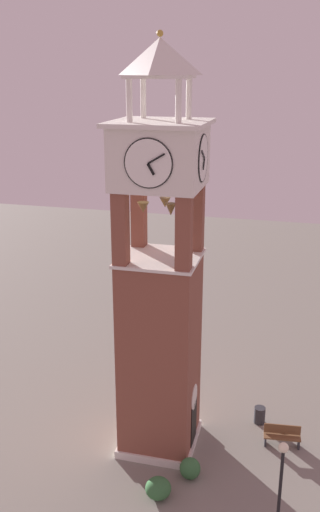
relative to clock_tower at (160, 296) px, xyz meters
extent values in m
plane|color=gray|center=(0.00, 0.00, -7.05)|extent=(80.00, 80.00, 0.00)
cube|color=brown|center=(0.00, 0.00, -2.74)|extent=(2.99, 2.99, 8.62)
cube|color=silver|center=(0.00, 0.00, -6.87)|extent=(3.19, 3.19, 0.35)
cube|color=black|center=(0.00, -1.51, -5.90)|extent=(1.10, 0.04, 2.20)
cylinder|color=silver|center=(0.00, -1.51, -4.50)|extent=(1.10, 0.04, 1.10)
cube|color=brown|center=(-1.21, -1.21, 3.03)|extent=(0.56, 0.56, 2.92)
cube|color=brown|center=(1.21, -1.21, 3.03)|extent=(0.56, 0.56, 2.92)
cube|color=brown|center=(-1.21, 1.22, 3.03)|extent=(0.56, 0.56, 2.92)
cube|color=brown|center=(1.21, 1.22, 3.03)|extent=(0.56, 0.56, 2.92)
cube|color=silver|center=(0.00, 0.00, 1.63)|extent=(3.15, 3.15, 0.12)
cone|color=brown|center=(0.67, -0.03, 3.74)|extent=(0.44, 0.44, 0.40)
cone|color=brown|center=(-0.35, 0.57, 3.74)|extent=(0.45, 0.45, 0.41)
cone|color=brown|center=(-0.42, -0.53, 3.74)|extent=(0.41, 0.41, 0.47)
cube|color=silver|center=(0.00, 0.00, 5.64)|extent=(3.23, 3.23, 2.31)
cylinder|color=white|center=(0.00, -1.63, 5.64)|extent=(1.75, 0.05, 1.75)
torus|color=black|center=(0.00, -1.63, 5.64)|extent=(1.78, 0.06, 1.78)
cube|color=black|center=(-0.11, -1.69, 5.45)|extent=(0.30, 0.03, 0.42)
cube|color=black|center=(-0.30, -1.69, 5.82)|extent=(0.63, 0.03, 0.41)
cylinder|color=white|center=(0.00, 1.64, 5.64)|extent=(1.75, 0.05, 1.75)
torus|color=black|center=(0.00, 1.64, 5.64)|extent=(1.78, 0.06, 1.78)
cube|color=black|center=(-0.11, 1.70, 5.45)|extent=(0.30, 0.03, 0.42)
cube|color=black|center=(-0.30, 1.70, 5.82)|extent=(0.63, 0.03, 0.41)
cylinder|color=white|center=(-1.63, 0.00, 5.64)|extent=(0.05, 1.75, 1.75)
torus|color=black|center=(-1.63, 0.00, 5.64)|extent=(0.06, 1.78, 1.78)
cube|color=black|center=(-1.69, -0.11, 5.45)|extent=(0.03, 0.30, 0.42)
cube|color=black|center=(-1.69, -0.30, 5.82)|extent=(0.03, 0.63, 0.41)
cylinder|color=white|center=(1.63, 0.00, 5.64)|extent=(0.05, 1.75, 1.75)
torus|color=black|center=(1.63, 0.00, 5.64)|extent=(0.06, 1.78, 1.78)
cube|color=black|center=(1.69, -0.11, 5.45)|extent=(0.03, 0.30, 0.42)
cube|color=black|center=(1.69, -0.30, 5.82)|extent=(0.03, 0.63, 0.41)
cube|color=silver|center=(0.00, 0.00, 6.87)|extent=(3.59, 3.59, 0.16)
cylinder|color=silver|center=(-0.89, -0.89, 7.69)|extent=(0.22, 0.22, 1.47)
cylinder|color=silver|center=(0.89, -0.89, 7.69)|extent=(0.22, 0.22, 1.47)
cylinder|color=silver|center=(-0.89, 0.89, 7.69)|extent=(0.22, 0.22, 1.47)
cylinder|color=silver|center=(0.89, 0.89, 7.69)|extent=(0.22, 0.22, 1.47)
cube|color=silver|center=(0.00, 0.00, 8.48)|extent=(2.22, 2.22, 0.12)
pyramid|color=silver|center=(0.00, 0.00, 9.18)|extent=(2.22, 2.22, 1.27)
sphere|color=#B79338|center=(0.00, 0.00, 9.93)|extent=(0.24, 0.24, 0.24)
cube|color=brown|center=(1.08, -5.27, -6.60)|extent=(0.60, 1.64, 0.06)
cube|color=brown|center=(1.27, -5.25, -6.32)|extent=(0.22, 1.60, 0.44)
cube|color=#2D2D33|center=(1.16, -5.98, -6.84)|extent=(0.40, 0.12, 0.42)
cube|color=#2D2D33|center=(1.01, -4.55, -6.84)|extent=(0.40, 0.12, 0.42)
cylinder|color=black|center=(-3.65, -5.34, -5.42)|extent=(0.12, 0.12, 3.26)
sphere|color=#F9EFCC|center=(-3.65, -5.34, -3.61)|extent=(0.36, 0.36, 0.36)
cylinder|color=#2D2D33|center=(2.56, -4.16, -6.65)|extent=(0.52, 0.52, 0.80)
ellipsoid|color=#336638|center=(-1.90, -1.75, -6.61)|extent=(0.85, 0.85, 0.88)
ellipsoid|color=#336638|center=(-3.28, -0.78, -6.64)|extent=(1.01, 1.01, 0.81)
camera|label=1|loc=(-20.21, -5.23, 8.74)|focal=39.03mm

